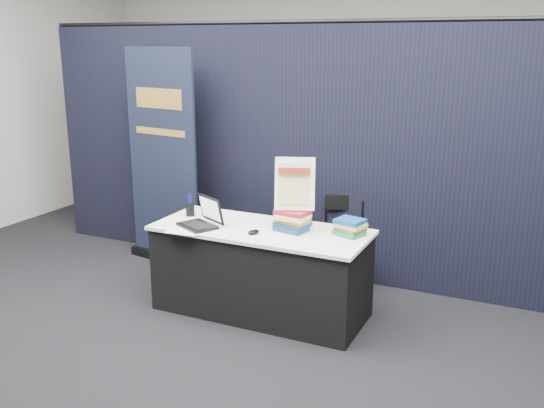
{
  "coord_description": "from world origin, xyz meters",
  "views": [
    {
      "loc": [
        2.14,
        -3.73,
        2.25
      ],
      "look_at": [
        0.1,
        0.55,
        0.97
      ],
      "focal_mm": 40.0,
      "sensor_mm": 36.0,
      "label": 1
    }
  ],
  "objects_px": {
    "laptop": "(200,219)",
    "book_stack_tall": "(293,221)",
    "info_sign": "(295,184)",
    "pullup_banner": "(163,171)",
    "book_stack_short": "(350,227)",
    "stacking_chair": "(339,237)",
    "display_table": "(261,271)"
  },
  "relations": [
    {
      "from": "laptop",
      "to": "book_stack_tall",
      "type": "bearing_deg",
      "value": 42.31
    },
    {
      "from": "book_stack_tall",
      "to": "info_sign",
      "type": "height_order",
      "value": "info_sign"
    },
    {
      "from": "info_sign",
      "to": "pullup_banner",
      "type": "bearing_deg",
      "value": 139.45
    },
    {
      "from": "book_stack_short",
      "to": "pullup_banner",
      "type": "distance_m",
      "value": 2.24
    },
    {
      "from": "pullup_banner",
      "to": "laptop",
      "type": "bearing_deg",
      "value": -32.67
    },
    {
      "from": "book_stack_short",
      "to": "pullup_banner",
      "type": "height_order",
      "value": "pullup_banner"
    },
    {
      "from": "book_stack_tall",
      "to": "stacking_chair",
      "type": "distance_m",
      "value": 0.9
    },
    {
      "from": "book_stack_tall",
      "to": "stacking_chair",
      "type": "height_order",
      "value": "book_stack_tall"
    },
    {
      "from": "book_stack_short",
      "to": "stacking_chair",
      "type": "height_order",
      "value": "book_stack_short"
    },
    {
      "from": "book_stack_tall",
      "to": "book_stack_short",
      "type": "xyz_separation_m",
      "value": [
        0.46,
        0.1,
        -0.02
      ]
    },
    {
      "from": "book_stack_short",
      "to": "info_sign",
      "type": "height_order",
      "value": "info_sign"
    },
    {
      "from": "laptop",
      "to": "stacking_chair",
      "type": "height_order",
      "value": "laptop"
    },
    {
      "from": "book_stack_short",
      "to": "info_sign",
      "type": "xyz_separation_m",
      "value": [
        -0.46,
        -0.07,
        0.32
      ]
    },
    {
      "from": "display_table",
      "to": "info_sign",
      "type": "relative_size",
      "value": 4.09
    },
    {
      "from": "info_sign",
      "to": "display_table",
      "type": "bearing_deg",
      "value": 176.3
    },
    {
      "from": "book_stack_tall",
      "to": "info_sign",
      "type": "bearing_deg",
      "value": 90.0
    },
    {
      "from": "book_stack_short",
      "to": "stacking_chair",
      "type": "distance_m",
      "value": 0.87
    },
    {
      "from": "laptop",
      "to": "book_stack_short",
      "type": "xyz_separation_m",
      "value": [
        1.22,
        0.31,
        0.01
      ]
    },
    {
      "from": "pullup_banner",
      "to": "info_sign",
      "type": "bearing_deg",
      "value": -10.67
    },
    {
      "from": "book_stack_tall",
      "to": "info_sign",
      "type": "distance_m",
      "value": 0.3
    },
    {
      "from": "book_stack_short",
      "to": "book_stack_tall",
      "type": "bearing_deg",
      "value": -168.12
    },
    {
      "from": "laptop",
      "to": "book_stack_short",
      "type": "relative_size",
      "value": 1.48
    },
    {
      "from": "laptop",
      "to": "book_stack_tall",
      "type": "xyz_separation_m",
      "value": [
        0.76,
        0.21,
        0.03
      ]
    },
    {
      "from": "display_table",
      "to": "book_stack_tall",
      "type": "xyz_separation_m",
      "value": [
        0.27,
        0.05,
        0.46
      ]
    },
    {
      "from": "display_table",
      "to": "laptop",
      "type": "bearing_deg",
      "value": -162.45
    },
    {
      "from": "book_stack_short",
      "to": "pullup_banner",
      "type": "relative_size",
      "value": 0.12
    },
    {
      "from": "book_stack_short",
      "to": "pullup_banner",
      "type": "bearing_deg",
      "value": 166.23
    },
    {
      "from": "display_table",
      "to": "book_stack_tall",
      "type": "distance_m",
      "value": 0.53
    },
    {
      "from": "stacking_chair",
      "to": "pullup_banner",
      "type": "bearing_deg",
      "value": 170.44
    },
    {
      "from": "laptop",
      "to": "stacking_chair",
      "type": "xyz_separation_m",
      "value": [
        0.88,
        1.02,
        -0.34
      ]
    },
    {
      "from": "stacking_chair",
      "to": "display_table",
      "type": "bearing_deg",
      "value": -129.27
    },
    {
      "from": "laptop",
      "to": "pullup_banner",
      "type": "distance_m",
      "value": 1.28
    }
  ]
}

